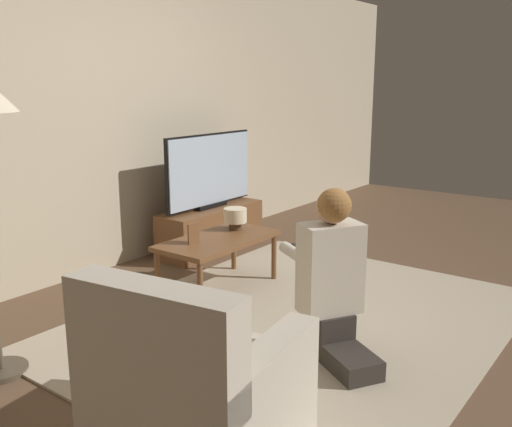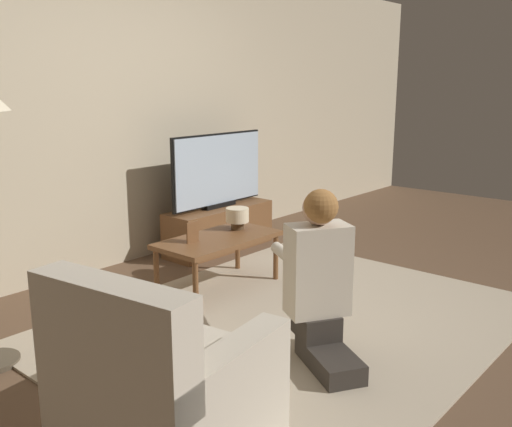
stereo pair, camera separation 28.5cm
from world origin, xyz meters
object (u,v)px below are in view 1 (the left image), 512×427
tv (210,171)px  armchair (199,399)px  person_kneeling (332,276)px  table_lamp (235,217)px  coffee_table (218,244)px

tv → armchair: bearing=-139.9°
person_kneeling → table_lamp: 1.42m
armchair → person_kneeling: (1.14, 0.02, 0.20)m
coffee_table → armchair: armchair is taller
tv → person_kneeling: (-1.19, -1.94, -0.27)m
table_lamp → armchair: bearing=-145.3°
tv → table_lamp: 0.89m
coffee_table → person_kneeling: 1.27m
coffee_table → table_lamp: 0.31m
tv → armchair: tv is taller
person_kneeling → table_lamp: person_kneeling is taller
tv → coffee_table: 1.14m
tv → armchair: (-2.32, -1.96, -0.47)m
tv → coffee_table: (-0.77, -0.75, -0.38)m
tv → table_lamp: size_ratio=6.11×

